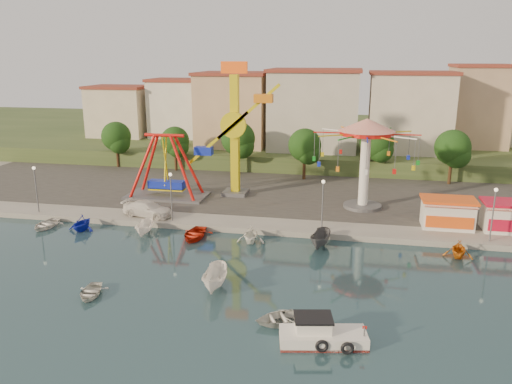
% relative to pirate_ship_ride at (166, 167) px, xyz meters
% --- Properties ---
extents(ground, '(200.00, 200.00, 0.00)m').
position_rel_pirate_ship_ride_xyz_m(ground, '(11.93, -21.75, -4.39)').
color(ground, '#122933').
rests_on(ground, ground).
extents(quay_deck, '(200.00, 100.00, 0.60)m').
position_rel_pirate_ship_ride_xyz_m(quay_deck, '(11.93, 40.25, -4.09)').
color(quay_deck, '#9E998E').
rests_on(quay_deck, ground).
extents(asphalt_pad, '(90.00, 28.00, 0.01)m').
position_rel_pirate_ship_ride_xyz_m(asphalt_pad, '(11.93, 8.25, -3.79)').
color(asphalt_pad, '#4C4944').
rests_on(asphalt_pad, quay_deck).
extents(hill_terrace, '(200.00, 60.00, 3.00)m').
position_rel_pirate_ship_ride_xyz_m(hill_terrace, '(11.93, 45.25, -2.89)').
color(hill_terrace, '#384C26').
rests_on(hill_terrace, ground).
extents(pirate_ship_ride, '(10.00, 5.00, 8.00)m').
position_rel_pirate_ship_ride_xyz_m(pirate_ship_ride, '(0.00, 0.00, 0.00)').
color(pirate_ship_ride, '#59595E').
rests_on(pirate_ship_ride, quay_deck).
extents(kamikaze_tower, '(7.78, 3.10, 16.50)m').
position_rel_pirate_ship_ride_xyz_m(kamikaze_tower, '(8.59, 2.51, 4.03)').
color(kamikaze_tower, '#59595E').
rests_on(kamikaze_tower, quay_deck).
extents(wave_swinger, '(11.60, 11.60, 10.40)m').
position_rel_pirate_ship_ride_xyz_m(wave_swinger, '(24.07, 0.09, 3.80)').
color(wave_swinger, '#59595E').
rests_on(wave_swinger, quay_deck).
extents(booth_left, '(5.40, 3.78, 3.08)m').
position_rel_pirate_ship_ride_xyz_m(booth_left, '(32.55, -5.26, -2.23)').
color(booth_left, white).
rests_on(booth_left, quay_deck).
extents(booth_mid, '(5.40, 3.78, 3.08)m').
position_rel_pirate_ship_ride_xyz_m(booth_mid, '(38.48, -5.26, -2.23)').
color(booth_mid, white).
rests_on(booth_mid, quay_deck).
extents(lamp_post_0, '(0.14, 0.14, 5.00)m').
position_rel_pirate_ship_ride_xyz_m(lamp_post_0, '(-12.07, -8.75, -1.29)').
color(lamp_post_0, '#59595E').
rests_on(lamp_post_0, quay_deck).
extents(lamp_post_1, '(0.14, 0.14, 5.00)m').
position_rel_pirate_ship_ride_xyz_m(lamp_post_1, '(3.93, -8.75, -1.29)').
color(lamp_post_1, '#59595E').
rests_on(lamp_post_1, quay_deck).
extents(lamp_post_2, '(0.14, 0.14, 5.00)m').
position_rel_pirate_ship_ride_xyz_m(lamp_post_2, '(19.93, -8.75, -1.29)').
color(lamp_post_2, '#59595E').
rests_on(lamp_post_2, quay_deck).
extents(lamp_post_3, '(0.14, 0.14, 5.00)m').
position_rel_pirate_ship_ride_xyz_m(lamp_post_3, '(35.93, -8.75, -1.29)').
color(lamp_post_3, '#59595E').
rests_on(lamp_post_3, quay_deck).
extents(tree_0, '(4.60, 4.60, 7.19)m').
position_rel_pirate_ship_ride_xyz_m(tree_0, '(-14.07, 15.23, 1.08)').
color(tree_0, '#382314').
rests_on(tree_0, quay_deck).
extents(tree_1, '(4.35, 4.35, 6.80)m').
position_rel_pirate_ship_ride_xyz_m(tree_1, '(-4.07, 14.49, 0.81)').
color(tree_1, '#382314').
rests_on(tree_1, quay_deck).
extents(tree_2, '(5.02, 5.02, 7.85)m').
position_rel_pirate_ship_ride_xyz_m(tree_2, '(5.93, 14.06, 1.52)').
color(tree_2, '#382314').
rests_on(tree_2, quay_deck).
extents(tree_3, '(4.68, 4.68, 7.32)m').
position_rel_pirate_ship_ride_xyz_m(tree_3, '(15.93, 12.62, 1.16)').
color(tree_3, '#382314').
rests_on(tree_3, quay_deck).
extents(tree_4, '(4.86, 4.86, 7.60)m').
position_rel_pirate_ship_ride_xyz_m(tree_4, '(25.93, 15.61, 1.35)').
color(tree_4, '#382314').
rests_on(tree_4, quay_deck).
extents(tree_5, '(4.83, 4.83, 7.54)m').
position_rel_pirate_ship_ride_xyz_m(tree_5, '(35.93, 13.79, 1.31)').
color(tree_5, '#382314').
rests_on(tree_5, quay_deck).
extents(building_0, '(9.26, 9.53, 11.87)m').
position_rel_pirate_ship_ride_xyz_m(building_0, '(-21.44, 24.32, 4.54)').
color(building_0, beige).
rests_on(building_0, hill_terrace).
extents(building_1, '(12.33, 9.01, 8.63)m').
position_rel_pirate_ship_ride_xyz_m(building_1, '(-9.39, 29.64, 2.92)').
color(building_1, silver).
rests_on(building_1, hill_terrace).
extents(building_2, '(11.95, 9.28, 11.23)m').
position_rel_pirate_ship_ride_xyz_m(building_2, '(3.75, 30.21, 4.22)').
color(building_2, tan).
rests_on(building_2, hill_terrace).
extents(building_3, '(12.59, 10.50, 9.20)m').
position_rel_pirate_ship_ride_xyz_m(building_3, '(17.54, 27.06, 3.20)').
color(building_3, beige).
rests_on(building_3, hill_terrace).
extents(building_4, '(10.75, 9.23, 9.24)m').
position_rel_pirate_ship_ride_xyz_m(building_4, '(31.01, 30.46, 3.22)').
color(building_4, beige).
rests_on(building_4, hill_terrace).
extents(building_5, '(12.77, 10.96, 11.21)m').
position_rel_pirate_ship_ride_xyz_m(building_5, '(44.30, 28.59, 4.21)').
color(building_5, tan).
rests_on(building_5, hill_terrace).
extents(cabin_motorboat, '(5.81, 3.10, 1.94)m').
position_rel_pirate_ship_ride_xyz_m(cabin_motorboat, '(21.25, -28.56, -3.88)').
color(cabin_motorboat, white).
rests_on(cabin_motorboat, ground).
extents(rowboat_a, '(2.82, 3.52, 0.65)m').
position_rel_pirate_ship_ride_xyz_m(rowboat_a, '(3.50, -25.44, -4.07)').
color(rowboat_a, silver).
rests_on(rowboat_a, ground).
extents(rowboat_b, '(4.48, 3.99, 0.77)m').
position_rel_pirate_ship_ride_xyz_m(rowboat_b, '(18.40, -26.57, -4.01)').
color(rowboat_b, silver).
rests_on(rowboat_b, ground).
extents(skiff, '(1.93, 4.54, 1.72)m').
position_rel_pirate_ship_ride_xyz_m(skiff, '(12.57, -22.40, -3.53)').
color(skiff, white).
rests_on(skiff, ground).
extents(van, '(5.96, 3.19, 1.64)m').
position_rel_pirate_ship_ride_xyz_m(van, '(0.72, -7.75, -2.97)').
color(van, white).
rests_on(van, quay_deck).
extents(moored_boat_0, '(2.82, 3.83, 0.77)m').
position_rel_pirate_ship_ride_xyz_m(moored_boat_0, '(-9.15, -11.95, -4.01)').
color(moored_boat_0, silver).
rests_on(moored_boat_0, ground).
extents(moored_boat_1, '(2.87, 3.29, 1.67)m').
position_rel_pirate_ship_ride_xyz_m(moored_boat_1, '(-4.91, -11.95, -3.56)').
color(moored_boat_1, '#1523B7').
rests_on(moored_boat_1, ground).
extents(moored_boat_2, '(1.75, 3.80, 1.42)m').
position_rel_pirate_ship_ride_xyz_m(moored_boat_2, '(2.13, -11.95, -3.68)').
color(moored_boat_2, white).
rests_on(moored_boat_2, ground).
extents(moored_boat_3, '(3.10, 4.29, 0.88)m').
position_rel_pirate_ship_ride_xyz_m(moored_boat_3, '(7.44, -11.95, -3.96)').
color(moored_boat_3, red).
rests_on(moored_boat_3, ground).
extents(moored_boat_4, '(3.01, 3.41, 1.68)m').
position_rel_pirate_ship_ride_xyz_m(moored_boat_4, '(13.24, -11.95, -3.55)').
color(moored_boat_4, white).
rests_on(moored_boat_4, ground).
extents(moored_boat_5, '(2.28, 4.39, 1.61)m').
position_rel_pirate_ship_ride_xyz_m(moored_boat_5, '(20.07, -11.95, -3.59)').
color(moored_boat_5, '#515156').
rests_on(moored_boat_5, ground).
extents(moored_boat_7, '(3.11, 3.44, 1.60)m').
position_rel_pirate_ship_ride_xyz_m(moored_boat_7, '(32.55, -11.95, -3.60)').
color(moored_boat_7, orange).
rests_on(moored_boat_7, ground).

